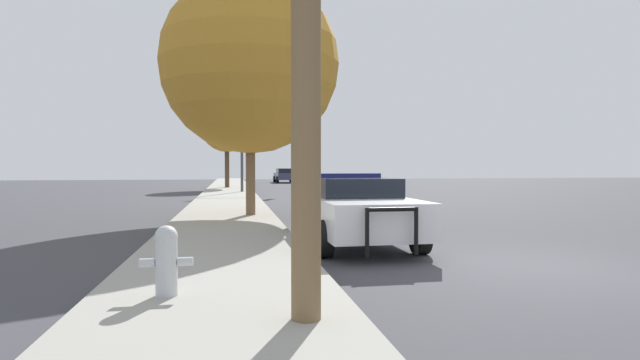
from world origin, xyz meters
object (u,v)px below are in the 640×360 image
object	(u,v)px
police_car	(352,207)
fire_hydrant	(166,258)
tree_sidewalk_near	(250,65)
traffic_light	(267,131)
tree_sidewalk_far	(227,126)
car_background_distant	(284,175)

from	to	relation	value
police_car	fire_hydrant	size ratio (longest dim) A/B	6.13
tree_sidewalk_near	fire_hydrant	bearing A→B (deg)	-97.89
traffic_light	tree_sidewalk_far	world-z (taller)	tree_sidewalk_far
traffic_light	tree_sidewalk_near	distance (m)	14.35
fire_hydrant	traffic_light	bearing A→B (deg)	83.15
traffic_light	tree_sidewalk_near	bearing A→B (deg)	-96.14
tree_sidewalk_far	tree_sidewalk_near	bearing A→B (deg)	-87.51
police_car	traffic_light	bearing A→B (deg)	-89.22
police_car	car_background_distant	bearing A→B (deg)	-94.29
police_car	fire_hydrant	distance (m)	5.42
car_background_distant	fire_hydrant	bearing A→B (deg)	-98.95
fire_hydrant	car_background_distant	xyz separation A→B (m)	(5.87, 42.89, 0.18)
police_car	tree_sidewalk_far	distance (m)	26.12
police_car	tree_sidewalk_near	xyz separation A→B (m)	(-1.95, 5.25, 3.99)
tree_sidewalk_near	tree_sidewalk_far	xyz separation A→B (m)	(-0.89, 20.44, -0.26)
traffic_light	car_background_distant	xyz separation A→B (m)	(3.01, 19.09, -3.01)
car_background_distant	tree_sidewalk_near	size ratio (longest dim) A/B	0.58
tree_sidewalk_far	fire_hydrant	bearing A→B (deg)	-90.83
fire_hydrant	tree_sidewalk_near	size ratio (longest dim) A/B	0.11
police_car	traffic_light	world-z (taller)	traffic_light
police_car	tree_sidewalk_near	bearing A→B (deg)	-70.09
police_car	tree_sidewalk_near	world-z (taller)	tree_sidewalk_near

